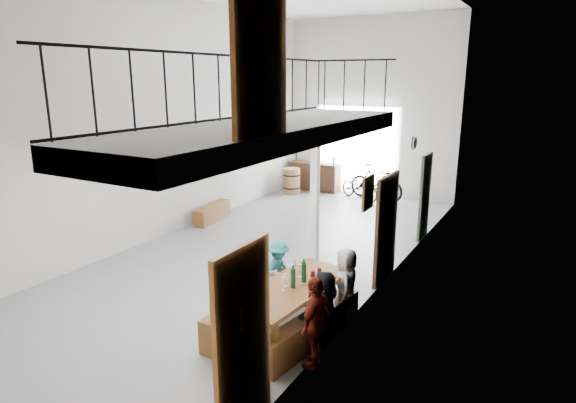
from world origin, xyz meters
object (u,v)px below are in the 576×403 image
Objects in this scene: host_standing at (246,341)px; serving_counter at (314,176)px; bench_inner at (254,309)px; side_bench at (212,213)px; oak_barrel at (291,181)px; tasting_table at (292,291)px; bicycle_near at (360,187)px.

serving_counter is at bearing 121.52° from host_standing.
serving_counter is 1.15× the size of host_standing.
bench_inner is 1.25× the size of serving_counter.
side_bench is (-4.02, 4.07, -0.05)m from bench_inner.
tasting_table is at bearing -60.73° from oak_barrel.
bicycle_near is at bearing 9.45° from oak_barrel.
tasting_table is at bearing -0.65° from bench_inner.
host_standing reaches higher than tasting_table.
host_standing is (0.23, -1.51, 0.06)m from tasting_table.
oak_barrel is 0.54× the size of bicycle_near.
bicycle_near is at bearing 112.89° from host_standing.
bench_inner is at bearing -144.70° from bicycle_near.
host_standing is (0.91, -1.52, 0.51)m from bench_inner.
bench_inner is at bearing -64.63° from oak_barrel.
tasting_table is 1.24× the size of serving_counter.
bench_inner is 1.44× the size of host_standing.
bicycle_near is (-2.14, 8.14, -0.30)m from tasting_table.
oak_barrel is at bearing 116.00° from bench_inner.
bicycle_near is at bearing -13.41° from serving_counter.
tasting_table reaches higher than bench_inner.
serving_counter reaches higher than bicycle_near.
side_bench is 0.96× the size of bicycle_near.
side_bench is at bearing 135.29° from bench_inner.
oak_barrel is at bearing 84.63° from side_bench.
serving_counter is (0.75, 4.53, 0.26)m from side_bench.
bicycle_near is (2.56, 4.05, 0.20)m from side_bench.
tasting_table is 1.00× the size of bench_inner.
bench_inner is 1.49× the size of side_bench.
bicycle_near is at bearing 110.14° from tasting_table.
bench_inner is 5.72m from side_bench.
tasting_table is 1.53m from host_standing.
oak_barrel is (0.35, 3.68, 0.21)m from side_bench.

